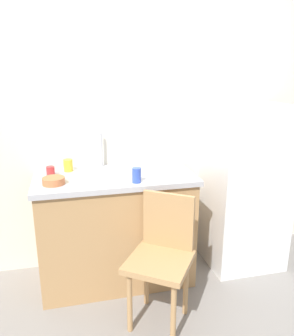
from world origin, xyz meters
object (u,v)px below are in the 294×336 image
terracotta_bowl (54,181)px  cup_yellow (68,165)px  chair (162,254)px  cup_blue (137,175)px  refrigerator (244,187)px  cup_red (51,171)px

terracotta_bowl → cup_yellow: cup_yellow is taller
chair → terracotta_bowl: bearing=-177.1°
chair → cup_blue: (-0.10, 0.33, 0.46)m
chair → cup_blue: 0.58m
chair → terracotta_bowl: 0.92m
refrigerator → cup_red: (-1.61, 0.08, 0.23)m
chair → cup_yellow: cup_yellow is taller
terracotta_bowl → cup_red: size_ratio=2.17×
chair → cup_red: size_ratio=12.14×
chair → terracotta_bowl: size_ratio=5.59×
cup_blue → terracotta_bowl: bearing=170.3°
terracotta_bowl → cup_yellow: 0.32m
refrigerator → chair: refrigerator is taller
refrigerator → cup_yellow: 1.51m
cup_yellow → cup_red: cup_yellow is taller
cup_blue → chair: bearing=-72.6°
chair → terracotta_bowl: (-0.69, 0.43, 0.43)m
cup_yellow → cup_red: 0.16m
refrigerator → cup_blue: bearing=-167.1°
refrigerator → chair: (-0.90, -0.56, -0.21)m
chair → cup_red: (-0.71, 0.64, 0.44)m
refrigerator → chair: size_ratio=1.59×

